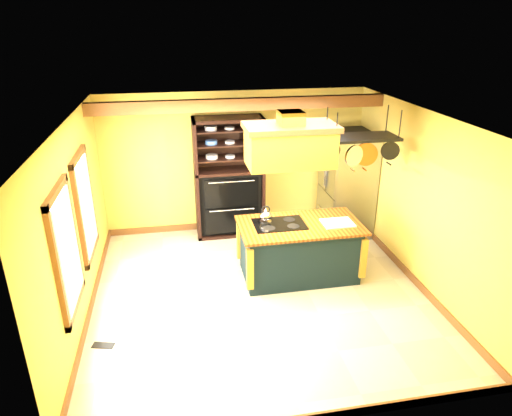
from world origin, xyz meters
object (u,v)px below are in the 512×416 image
object	(u,v)px
range_hood	(290,143)
refrigerator	(346,186)
pot_rack	(361,143)
hutch	(229,190)
kitchen_island	(299,249)

from	to	relation	value
range_hood	refrigerator	size ratio (longest dim) A/B	0.69
pot_rack	hutch	size ratio (longest dim) A/B	0.50
range_hood	pot_rack	size ratio (longest dim) A/B	1.18
kitchen_island	pot_rack	world-z (taller)	pot_rack
kitchen_island	refrigerator	size ratio (longest dim) A/B	1.00
range_hood	refrigerator	xyz separation A→B (m)	(1.53, 1.48, -1.29)
range_hood	hutch	xyz separation A→B (m)	(-0.69, 1.84, -1.35)
range_hood	pot_rack	world-z (taller)	same
range_hood	refrigerator	world-z (taller)	range_hood
kitchen_island	hutch	xyz separation A→B (m)	(-0.88, 1.83, 0.41)
pot_rack	refrigerator	size ratio (longest dim) A/B	0.59
range_hood	pot_rack	bearing A→B (deg)	0.16
refrigerator	kitchen_island	bearing A→B (deg)	-132.05
refrigerator	hutch	world-z (taller)	hutch
kitchen_island	pot_rack	distance (m)	1.94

